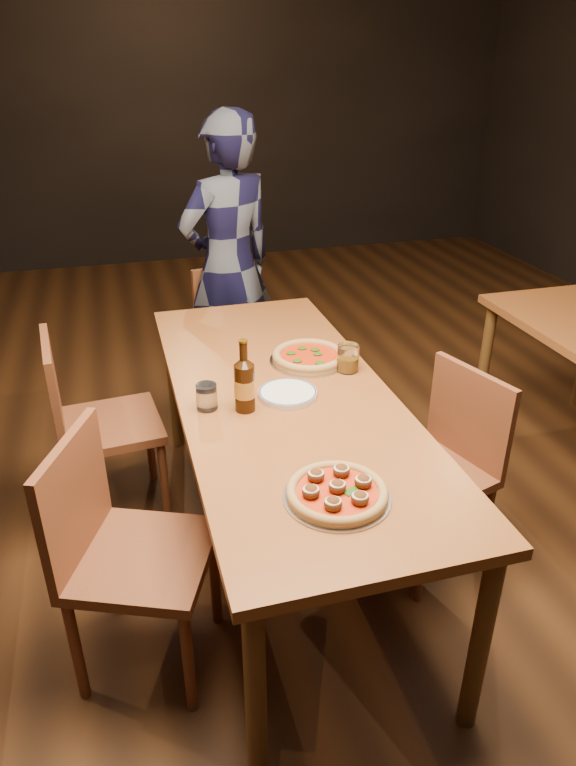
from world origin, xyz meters
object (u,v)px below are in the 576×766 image
object	(u,v)px
pizza_margherita	(309,356)
table_main	(284,410)
chair_main_nw	(143,556)
amber_glass	(348,358)
chair_end	(240,338)
chair_main_e	(429,472)
water_glass	(207,397)
chair_main_sw	(110,424)
pizza_meatball	(337,492)
plate_stack	(288,394)
beer_bottle	(245,386)
diner	(229,267)

from	to	relation	value
pizza_margherita	table_main	bearing A→B (deg)	-124.75
chair_main_nw	pizza_margherita	size ratio (longest dim) A/B	2.79
amber_glass	chair_end	bearing A→B (deg)	99.97
chair_main_e	water_glass	bearing A→B (deg)	-119.12
chair_main_sw	chair_end	distance (m)	1.14
chair_main_e	pizza_margherita	world-z (taller)	chair_main_e
table_main	chair_main_sw	distance (m)	0.84
chair_main_nw	amber_glass	world-z (taller)	chair_main_nw
chair_end	pizza_meatball	xyz separation A→B (m)	(-0.11, -1.97, 0.35)
chair_end	chair_main_sw	bearing A→B (deg)	-146.40
chair_main_nw	plate_stack	size ratio (longest dim) A/B	4.17
beer_bottle	amber_glass	world-z (taller)	beer_bottle
chair_end	beer_bottle	xyz separation A→B (m)	(-0.26, -1.39, 0.42)
pizza_margherita	water_glass	bearing A→B (deg)	-149.04
plate_stack	chair_main_e	bearing A→B (deg)	-20.10
pizza_margherita	water_glass	distance (m)	0.55
chair_main_e	amber_glass	world-z (taller)	chair_main_e
chair_end	diner	xyz separation A→B (m)	(-0.03, 0.09, 0.41)
chair_end	plate_stack	size ratio (longest dim) A/B	3.88
chair_main_sw	plate_stack	bearing A→B (deg)	-131.14
chair_end	pizza_margherita	world-z (taller)	chair_end
pizza_margherita	diner	distance (m)	1.15
chair_main_sw	chair_main_e	bearing A→B (deg)	-124.85
pizza_meatball	water_glass	bearing A→B (deg)	113.87
pizza_margherita	chair_main_e	bearing A→B (deg)	-52.69
chair_main_e	pizza_meatball	distance (m)	0.79
table_main	chair_main_sw	xyz separation A→B (m)	(-0.67, 0.46, -0.22)
pizza_margherita	plate_stack	distance (m)	0.32
pizza_meatball	pizza_margherita	distance (m)	0.93
chair_main_sw	pizza_margherita	world-z (taller)	chair_main_sw
pizza_margherita	pizza_meatball	bearing A→B (deg)	-102.26
chair_main_sw	diner	xyz separation A→B (m)	(0.73, 0.94, 0.37)
chair_main_nw	pizza_margherita	xyz separation A→B (m)	(0.77, 0.67, 0.31)
pizza_meatball	amber_glass	distance (m)	0.85
diner	table_main	bearing A→B (deg)	64.75
chair_main_sw	amber_glass	xyz separation A→B (m)	(0.97, -0.34, 0.35)
chair_main_sw	diner	bearing A→B (deg)	-43.23
diner	pizza_meatball	bearing A→B (deg)	64.89
table_main	pizza_meatball	size ratio (longest dim) A/B	6.34
table_main	chair_main_nw	xyz separation A→B (m)	(-0.59, -0.42, -0.22)
amber_glass	chair_main_e	bearing A→B (deg)	-55.69
chair_main_sw	pizza_meatball	world-z (taller)	chair_main_sw
pizza_margherita	diner	bearing A→B (deg)	95.76
pizza_meatball	diner	distance (m)	2.06
chair_end	amber_glass	xyz separation A→B (m)	(0.21, -1.19, 0.38)
chair_main_sw	chair_main_e	xyz separation A→B (m)	(1.20, -0.68, -0.03)
beer_bottle	water_glass	size ratio (longest dim) A/B	2.79
table_main	plate_stack	bearing A→B (deg)	-75.27
chair_main_sw	water_glass	size ratio (longest dim) A/B	9.58
chair_main_e	water_glass	xyz separation A→B (m)	(-0.83, 0.18, 0.36)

